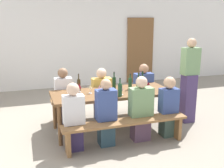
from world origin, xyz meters
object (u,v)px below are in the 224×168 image
(wine_glass_2, at_px, (148,84))
(seated_guest_far_1, at_px, (102,95))
(wine_bottle_3, at_px, (120,90))
(wine_glass_4, at_px, (90,87))
(bench_far, at_px, (101,100))
(wine_glass_0, at_px, (122,88))
(standing_host, at_px, (189,82))
(wine_bottle_2, at_px, (138,84))
(wine_bottle_5, at_px, (79,85))
(tasting_table, at_px, (112,95))
(seated_guest_near_1, at_px, (106,114))
(seated_guest_far_0, at_px, (64,97))
(wine_glass_1, at_px, (79,86))
(wine_bottle_4, at_px, (114,83))
(bench_near, at_px, (126,126))
(wooden_door, at_px, (140,50))
(seated_guest_far_2, at_px, (143,91))
(seated_guest_near_3, at_px, (168,107))
(seated_guest_near_0, at_px, (74,118))
(wine_bottle_0, at_px, (130,83))
(wine_bottle_1, at_px, (142,81))
(seated_guest_near_2, at_px, (141,110))
(wine_glass_3, at_px, (99,88))

(wine_glass_2, distance_m, seated_guest_far_1, 1.08)
(wine_bottle_3, relative_size, wine_glass_4, 1.98)
(bench_far, distance_m, wine_glass_0, 1.11)
(bench_far, relative_size, standing_host, 1.25)
(seated_guest_far_1, bearing_deg, wine_bottle_2, 36.76)
(wine_bottle_2, relative_size, wine_bottle_5, 1.08)
(tasting_table, bearing_deg, seated_guest_far_1, 93.30)
(seated_guest_near_1, distance_m, seated_guest_far_0, 1.29)
(bench_far, relative_size, wine_glass_1, 12.51)
(wine_bottle_4, relative_size, standing_host, 0.20)
(wine_bottle_2, bearing_deg, bench_near, -127.52)
(wooden_door, xyz_separation_m, bench_near, (-2.13, -4.24, -0.69))
(seated_guest_far_1, relative_size, seated_guest_far_2, 0.97)
(wine_bottle_4, xyz_separation_m, seated_guest_far_2, (0.83, 0.43, -0.34))
(bench_near, bearing_deg, wine_bottle_5, 119.29)
(seated_guest_near_3, bearing_deg, seated_guest_near_0, 90.00)
(seated_guest_near_1, relative_size, seated_guest_near_3, 1.04)
(seated_guest_near_0, height_order, seated_guest_near_1, seated_guest_near_1)
(seated_guest_near_1, height_order, seated_guest_far_2, seated_guest_near_1)
(bench_near, bearing_deg, wine_bottle_3, 84.67)
(wine_glass_2, bearing_deg, standing_host, 1.72)
(wine_bottle_0, relative_size, wine_glass_4, 1.82)
(wine_bottle_3, bearing_deg, wine_bottle_1, 36.07)
(wooden_door, height_order, wine_glass_0, wooden_door)
(wine_bottle_1, height_order, seated_guest_near_1, seated_guest_near_1)
(wine_glass_0, bearing_deg, wine_bottle_2, 19.02)
(wine_bottle_2, bearing_deg, wooden_door, 65.52)
(wine_glass_0, bearing_deg, seated_guest_far_2, 45.47)
(bench_far, distance_m, wine_bottle_2, 1.11)
(standing_host, bearing_deg, wine_glass_4, -3.52)
(wine_bottle_0, bearing_deg, wine_glass_0, -132.61)
(tasting_table, distance_m, standing_host, 1.62)
(wine_bottle_3, bearing_deg, standing_host, 8.45)
(wine_bottle_3, distance_m, seated_guest_near_1, 0.54)
(seated_guest_near_1, xyz_separation_m, standing_host, (1.91, 0.49, 0.29))
(wine_glass_0, bearing_deg, seated_guest_near_3, -24.72)
(wine_glass_1, distance_m, seated_guest_near_2, 1.23)
(wine_glass_0, relative_size, wine_glass_1, 1.07)
(wine_bottle_0, bearing_deg, wine_glass_3, -167.06)
(standing_host, bearing_deg, wine_bottle_1, -14.50)
(bench_near, xyz_separation_m, wine_bottle_5, (-0.57, 1.02, 0.51))
(wine_glass_3, distance_m, seated_guest_near_0, 0.84)
(seated_guest_near_1, bearing_deg, wine_bottle_0, -46.10)
(bench_near, bearing_deg, wine_bottle_4, 84.06)
(wine_bottle_2, height_order, wine_bottle_4, wine_bottle_2)
(wooden_door, xyz_separation_m, wine_bottle_0, (-1.73, -3.42, -0.18))
(wine_bottle_1, bearing_deg, wine_bottle_2, -128.73)
(wine_bottle_3, relative_size, seated_guest_near_1, 0.29)
(wine_bottle_4, relative_size, wine_glass_2, 2.05)
(wine_bottle_5, bearing_deg, bench_near, -60.71)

